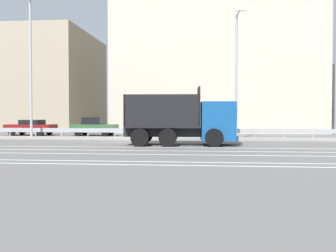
{
  "coord_description": "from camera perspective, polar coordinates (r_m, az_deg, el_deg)",
  "views": [
    {
      "loc": [
        4.94,
        -26.12,
        1.85
      ],
      "look_at": [
        2.33,
        -0.39,
        1.07
      ],
      "focal_mm": 42.0,
      "sensor_mm": 36.0,
      "label": 1
    }
  ],
  "objects": [
    {
      "name": "street_lamp_1",
      "position": [
        30.98,
        -19.43,
        8.84
      ],
      "size": [
        0.71,
        2.49,
        10.42
      ],
      "color": "#ADADB2",
      "rests_on": "ground_plane"
    },
    {
      "name": "median_guardrail",
      "position": [
        29.6,
        -3.81,
        -0.75
      ],
      "size": [
        67.23,
        0.09,
        0.78
      ],
      "color": "#9EA0A5",
      "rests_on": "ground_plane"
    },
    {
      "name": "lane_strip_0",
      "position": [
        21.79,
        1.3,
        -3.14
      ],
      "size": [
        67.23,
        0.16,
        0.01
      ],
      "primitive_type": "cube",
      "color": "silver",
      "rests_on": "ground_plane"
    },
    {
      "name": "lane_strip_2",
      "position": [
        17.98,
        0.34,
        -4.17
      ],
      "size": [
        67.23,
        0.16,
        0.01
      ],
      "primitive_type": "cube",
      "color": "silver",
      "rests_on": "ground_plane"
    },
    {
      "name": "street_lamp_2",
      "position": [
        28.09,
        9.91,
        7.96
      ],
      "size": [
        0.71,
        2.25,
        8.85
      ],
      "color": "#ADADB2",
      "rests_on": "ground_plane"
    },
    {
      "name": "lane_strip_3",
      "position": [
        14.32,
        -1.09,
        -5.69
      ],
      "size": [
        67.23,
        0.16,
        0.01
      ],
      "primitive_type": "cube",
      "color": "silver",
      "rests_on": "ground_plane"
    },
    {
      "name": "parked_car_4",
      "position": [
        34.28,
        -10.64,
        -0.1
      ],
      "size": [
        3.89,
        1.96,
        1.58
      ],
      "rotation": [
        0.0,
        0.0,
        -1.61
      ],
      "color": "#335B33",
      "rests_on": "ground_plane"
    },
    {
      "name": "median_road_sign",
      "position": [
        28.06,
        8.29,
        0.09
      ],
      "size": [
        0.66,
        0.16,
        2.05
      ],
      "color": "white",
      "rests_on": "ground_plane"
    },
    {
      "name": "parked_car_3",
      "position": [
        36.32,
        -19.25,
        -0.17
      ],
      "size": [
        4.16,
        2.06,
        1.36
      ],
      "rotation": [
        0.0,
        0.0,
        1.55
      ],
      "color": "maroon",
      "rests_on": "ground_plane"
    },
    {
      "name": "background_building_1",
      "position": [
        44.28,
        6.92,
        8.14
      ],
      "size": [
        21.03,
        13.07,
        13.61
      ],
      "primitive_type": "cube",
      "color": "beige",
      "rests_on": "ground_plane"
    },
    {
      "name": "lane_strip_1",
      "position": [
        19.82,
        0.85,
        -3.62
      ],
      "size": [
        67.23,
        0.16,
        0.01
      ],
      "primitive_type": "cube",
      "color": "silver",
      "rests_on": "ground_plane"
    },
    {
      "name": "ground_plane",
      "position": [
        26.65,
        -4.9,
        -2.26
      ],
      "size": [
        320.0,
        320.0,
        0.0
      ],
      "primitive_type": "plane",
      "color": "#605E5B"
    },
    {
      "name": "background_building_0",
      "position": [
        50.62,
        -19.1,
        5.96
      ],
      "size": [
        14.53,
        14.85,
        11.33
      ],
      "primitive_type": "cube",
      "color": "tan",
      "rests_on": "ground_plane"
    },
    {
      "name": "median_island",
      "position": [
        28.51,
        -4.19,
        -1.82
      ],
      "size": [
        36.98,
        1.1,
        0.18
      ],
      "primitive_type": "cube",
      "color": "gray",
      "rests_on": "ground_plane"
    },
    {
      "name": "dump_truck",
      "position": [
        23.51,
        3.84,
        0.4
      ],
      "size": [
        6.73,
        3.1,
        3.44
      ],
      "rotation": [
        0.0,
        0.0,
        -1.52
      ],
      "color": "#144C8C",
      "rests_on": "ground_plane"
    },
    {
      "name": "lane_strip_4",
      "position": [
        15.3,
        -0.64,
        -5.21
      ],
      "size": [
        67.23,
        0.16,
        0.01
      ],
      "primitive_type": "cube",
      "color": "silver",
      "rests_on": "ground_plane"
    }
  ]
}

